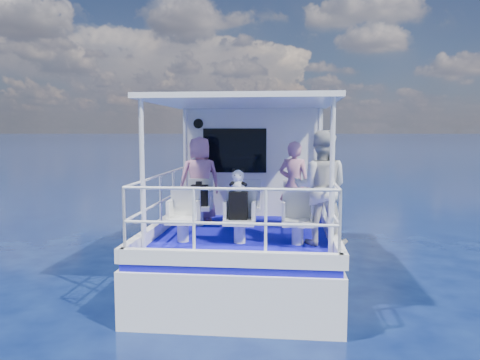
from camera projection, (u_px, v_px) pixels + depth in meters
name	position (u px, v px, depth m)	size (l,w,h in m)	color
ground	(246.00, 277.00, 8.49)	(2000.00, 2000.00, 0.00)	#071138
hull	(250.00, 262.00, 9.48)	(3.00, 7.00, 1.60)	white
deck	(250.00, 221.00, 9.39)	(2.90, 6.90, 0.10)	#100B9D
cabin	(255.00, 160.00, 10.56)	(2.85, 2.00, 2.20)	white
canopy	(245.00, 102.00, 7.97)	(3.00, 3.20, 0.08)	white
canopy_posts	(245.00, 169.00, 8.04)	(2.77, 2.97, 2.20)	white
railings	(243.00, 206.00, 7.78)	(2.84, 3.59, 1.00)	white
seat_port_fwd	(199.00, 215.00, 8.67)	(0.48, 0.46, 0.38)	silver
seat_center_fwd	(247.00, 216.00, 8.58)	(0.48, 0.46, 0.38)	silver
seat_stbd_fwd	(296.00, 217.00, 8.48)	(0.48, 0.46, 0.38)	silver
seat_port_aft	(183.00, 230.00, 7.38)	(0.48, 0.46, 0.38)	silver
seat_center_aft	(240.00, 231.00, 7.29)	(0.48, 0.46, 0.38)	silver
seat_stbd_aft	(298.00, 232.00, 7.20)	(0.48, 0.46, 0.38)	silver
passenger_port_fwd	(200.00, 179.00, 9.06)	(0.61, 0.44, 1.64)	pink
passenger_stbd_fwd	(294.00, 185.00, 8.38)	(0.57, 0.37, 1.56)	pink
passenger_stbd_aft	(321.00, 188.00, 7.16)	(0.85, 0.66, 1.75)	silver
backpack_port	(199.00, 195.00, 8.54)	(0.29, 0.17, 0.39)	black
backpack_center	(238.00, 206.00, 7.22)	(0.29, 0.16, 0.43)	black
compact_camera	(199.00, 183.00, 8.52)	(0.11, 0.07, 0.07)	black
panda	(238.00, 180.00, 7.19)	(0.23, 0.19, 0.36)	white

